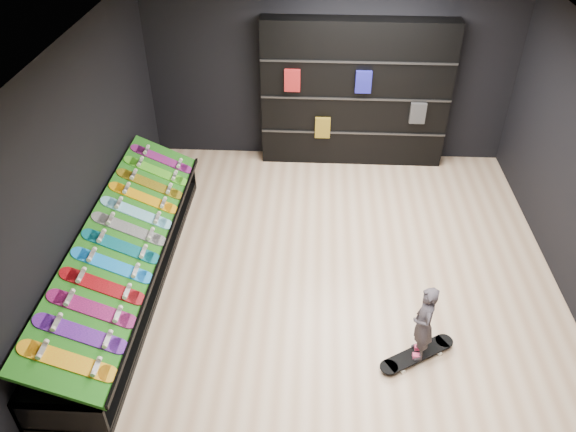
# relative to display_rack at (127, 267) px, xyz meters

# --- Properties ---
(floor) EXTENTS (6.00, 7.00, 0.01)m
(floor) POSITION_rel_display_rack_xyz_m (2.55, 0.00, -0.25)
(floor) COLOR #D5B390
(floor) RESTS_ON ground
(ceiling) EXTENTS (6.00, 7.00, 0.01)m
(ceiling) POSITION_rel_display_rack_xyz_m (2.55, 0.00, 2.75)
(ceiling) COLOR white
(ceiling) RESTS_ON ground
(wall_back) EXTENTS (6.00, 0.02, 3.00)m
(wall_back) POSITION_rel_display_rack_xyz_m (2.55, 3.50, 1.25)
(wall_back) COLOR black
(wall_back) RESTS_ON ground
(wall_left) EXTENTS (0.02, 7.00, 3.00)m
(wall_left) POSITION_rel_display_rack_xyz_m (-0.45, 0.00, 1.25)
(wall_left) COLOR black
(wall_left) RESTS_ON ground
(display_rack) EXTENTS (0.90, 4.50, 0.50)m
(display_rack) POSITION_rel_display_rack_xyz_m (0.00, 0.00, 0.00)
(display_rack) COLOR black
(display_rack) RESTS_ON ground
(turf_ramp) EXTENTS (0.92, 4.50, 0.46)m
(turf_ramp) POSITION_rel_display_rack_xyz_m (0.05, 0.00, 0.46)
(turf_ramp) COLOR #165A0E
(turf_ramp) RESTS_ON display_rack
(back_shelving) EXTENTS (3.05, 0.36, 2.44)m
(back_shelving) POSITION_rel_display_rack_xyz_m (2.98, 3.32, 0.97)
(back_shelving) COLOR black
(back_shelving) RESTS_ON ground
(floor_skateboard) EXTENTS (0.95, 0.70, 0.09)m
(floor_skateboard) POSITION_rel_display_rack_xyz_m (3.56, -1.07, -0.21)
(floor_skateboard) COLOR black
(floor_skateboard) RESTS_ON ground
(child) EXTENTS (0.16, 0.22, 0.58)m
(child) POSITION_rel_display_rack_xyz_m (3.56, -1.07, 0.13)
(child) COLOR black
(child) RESTS_ON floor_skateboard
(display_board_0) EXTENTS (0.93, 0.22, 0.50)m
(display_board_0) POSITION_rel_display_rack_xyz_m (0.06, -1.90, 0.49)
(display_board_0) COLOR orange
(display_board_0) RESTS_ON turf_ramp
(display_board_1) EXTENTS (0.93, 0.22, 0.50)m
(display_board_1) POSITION_rel_display_rack_xyz_m (0.06, -1.55, 0.49)
(display_board_1) COLOR purple
(display_board_1) RESTS_ON turf_ramp
(display_board_2) EXTENTS (0.93, 0.22, 0.50)m
(display_board_2) POSITION_rel_display_rack_xyz_m (0.06, -1.21, 0.49)
(display_board_2) COLOR #E5198C
(display_board_2) RESTS_ON turf_ramp
(display_board_3) EXTENTS (0.93, 0.22, 0.50)m
(display_board_3) POSITION_rel_display_rack_xyz_m (0.06, -0.86, 0.49)
(display_board_3) COLOR red
(display_board_3) RESTS_ON turf_ramp
(display_board_4) EXTENTS (0.93, 0.22, 0.50)m
(display_board_4) POSITION_rel_display_rack_xyz_m (0.06, -0.52, 0.49)
(display_board_4) COLOR blue
(display_board_4) RESTS_ON turf_ramp
(display_board_5) EXTENTS (0.93, 0.22, 0.50)m
(display_board_5) POSITION_rel_display_rack_xyz_m (0.06, -0.17, 0.49)
(display_board_5) COLOR #0C8C99
(display_board_5) RESTS_ON turf_ramp
(display_board_6) EXTENTS (0.93, 0.22, 0.50)m
(display_board_6) POSITION_rel_display_rack_xyz_m (0.06, 0.17, 0.49)
(display_board_6) COLOR black
(display_board_6) RESTS_ON turf_ramp
(display_board_7) EXTENTS (0.93, 0.22, 0.50)m
(display_board_7) POSITION_rel_display_rack_xyz_m (0.06, 0.52, 0.49)
(display_board_7) COLOR #0CB2E5
(display_board_7) RESTS_ON turf_ramp
(display_board_8) EXTENTS (0.93, 0.22, 0.50)m
(display_board_8) POSITION_rel_display_rack_xyz_m (0.06, 0.86, 0.49)
(display_board_8) COLOR yellow
(display_board_8) RESTS_ON turf_ramp
(display_board_9) EXTENTS (0.93, 0.22, 0.50)m
(display_board_9) POSITION_rel_display_rack_xyz_m (0.06, 1.21, 0.49)
(display_board_9) COLOR yellow
(display_board_9) RESTS_ON turf_ramp
(display_board_10) EXTENTS (0.93, 0.22, 0.50)m
(display_board_10) POSITION_rel_display_rack_xyz_m (0.06, 1.55, 0.49)
(display_board_10) COLOR green
(display_board_10) RESTS_ON turf_ramp
(display_board_11) EXTENTS (0.93, 0.22, 0.50)m
(display_board_11) POSITION_rel_display_rack_xyz_m (0.06, 1.90, 0.49)
(display_board_11) COLOR #2626BF
(display_board_11) RESTS_ON turf_ramp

